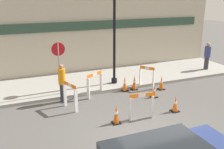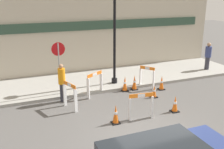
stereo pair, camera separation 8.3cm
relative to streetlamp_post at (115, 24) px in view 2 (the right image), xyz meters
The scene contains 17 objects.
ground_plane 6.31m from the streetlamp_post, 102.37° to the right, with size 60.00×60.00×0.00m, color #565451.
sidewalk_slab 3.42m from the streetlamp_post, 141.98° to the left, with size 18.00×3.51×0.14m.
storefront_facade 3.01m from the streetlamp_post, 113.11° to the left, with size 18.00×0.22×5.50m.
streetlamp_post is the anchor object (origin of this frame).
stop_sign 3.23m from the streetlamp_post, behind, with size 0.60×0.06×2.39m.
barricade_0 3.05m from the streetlamp_post, 36.32° to the right, with size 0.56×0.71×1.12m.
barricade_1 3.05m from the streetlamp_post, 144.47° to the right, with size 0.90×0.61×1.13m.
barricade_2 4.24m from the streetlamp_post, 144.78° to the right, with size 0.41×0.87×1.12m.
barricade_3 4.67m from the streetlamp_post, 97.70° to the right, with size 0.96×0.26×1.03m.
traffic_cone_0 3.76m from the streetlamp_post, 64.08° to the right, with size 0.30×0.30×0.58m.
traffic_cone_1 3.02m from the streetlamp_post, 54.16° to the right, with size 0.30×0.30×0.73m.
traffic_cone_2 4.98m from the streetlamp_post, 111.90° to the right, with size 0.30×0.30×0.73m.
traffic_cone_3 4.86m from the streetlamp_post, 74.57° to the right, with size 0.30×0.30×0.68m.
traffic_cone_4 2.94m from the streetlamp_post, 80.27° to the right, with size 0.30×0.30×0.75m.
traffic_cone_5 3.69m from the streetlamp_post, 36.83° to the right, with size 0.30×0.30×0.70m.
person_worker 3.82m from the streetlamp_post, 159.48° to the right, with size 0.37×0.37×1.71m.
person_pedestrian 6.52m from the streetlamp_post, ahead, with size 0.48×0.48×1.63m.
Camera 2 is at (-3.74, -6.46, 4.60)m, focal length 42.00 mm.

